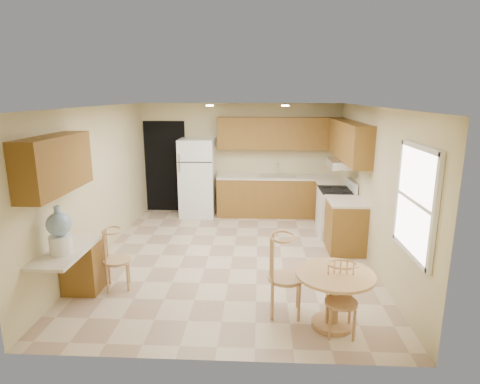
{
  "coord_description": "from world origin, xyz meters",
  "views": [
    {
      "loc": [
        0.44,
        -6.36,
        2.69
      ],
      "look_at": [
        0.11,
        0.3,
        1.06
      ],
      "focal_mm": 30.0,
      "sensor_mm": 36.0,
      "label": 1
    }
  ],
  "objects_px": {
    "stove": "(336,212)",
    "dining_table": "(334,292)",
    "chair_table_a": "(287,271)",
    "water_crock": "(60,232)",
    "refrigerator": "(198,178)",
    "chair_desk": "(115,255)",
    "chair_table_b": "(343,297)"
  },
  "relations": [
    {
      "from": "stove",
      "to": "dining_table",
      "type": "height_order",
      "value": "stove"
    },
    {
      "from": "chair_table_a",
      "to": "water_crock",
      "type": "xyz_separation_m",
      "value": [
        -2.78,
        0.06,
        0.42
      ]
    },
    {
      "from": "refrigerator",
      "to": "chair_desk",
      "type": "relative_size",
      "value": 2.01
    },
    {
      "from": "refrigerator",
      "to": "chair_table_b",
      "type": "height_order",
      "value": "refrigerator"
    },
    {
      "from": "refrigerator",
      "to": "chair_table_b",
      "type": "distance_m",
      "value": 5.24
    },
    {
      "from": "stove",
      "to": "chair_desk",
      "type": "bearing_deg",
      "value": -144.68
    },
    {
      "from": "chair_table_b",
      "to": "chair_desk",
      "type": "height_order",
      "value": "chair_desk"
    },
    {
      "from": "chair_table_a",
      "to": "chair_table_b",
      "type": "bearing_deg",
      "value": 59.22
    },
    {
      "from": "chair_desk",
      "to": "stove",
      "type": "bearing_deg",
      "value": 110.21
    },
    {
      "from": "chair_table_a",
      "to": "chair_desk",
      "type": "height_order",
      "value": "chair_table_a"
    },
    {
      "from": "stove",
      "to": "dining_table",
      "type": "distance_m",
      "value": 3.27
    },
    {
      "from": "chair_table_b",
      "to": "dining_table",
      "type": "bearing_deg",
      "value": -76.95
    },
    {
      "from": "stove",
      "to": "chair_table_b",
      "type": "distance_m",
      "value": 3.5
    },
    {
      "from": "stove",
      "to": "chair_desk",
      "type": "height_order",
      "value": "stove"
    },
    {
      "from": "dining_table",
      "to": "water_crock",
      "type": "distance_m",
      "value": 3.39
    },
    {
      "from": "refrigerator",
      "to": "water_crock",
      "type": "bearing_deg",
      "value": -103.95
    },
    {
      "from": "dining_table",
      "to": "chair_table_a",
      "type": "xyz_separation_m",
      "value": [
        -0.55,
        0.15,
        0.18
      ]
    },
    {
      "from": "chair_desk",
      "to": "water_crock",
      "type": "relative_size",
      "value": 1.41
    },
    {
      "from": "refrigerator",
      "to": "chair_table_a",
      "type": "height_order",
      "value": "refrigerator"
    },
    {
      "from": "refrigerator",
      "to": "chair_table_a",
      "type": "xyz_separation_m",
      "value": [
        1.73,
        -4.28,
        -0.24
      ]
    },
    {
      "from": "stove",
      "to": "chair_table_b",
      "type": "xyz_separation_m",
      "value": [
        -0.55,
        -3.46,
        0.04
      ]
    },
    {
      "from": "chair_table_a",
      "to": "chair_table_b",
      "type": "distance_m",
      "value": 0.73
    },
    {
      "from": "chair_table_b",
      "to": "chair_desk",
      "type": "distance_m",
      "value": 3.09
    },
    {
      "from": "chair_table_a",
      "to": "chair_desk",
      "type": "relative_size",
      "value": 1.19
    },
    {
      "from": "refrigerator",
      "to": "dining_table",
      "type": "xyz_separation_m",
      "value": [
        2.28,
        -4.43,
        -0.42
      ]
    },
    {
      "from": "stove",
      "to": "water_crock",
      "type": "height_order",
      "value": "water_crock"
    },
    {
      "from": "stove",
      "to": "chair_desk",
      "type": "relative_size",
      "value": 1.26
    },
    {
      "from": "chair_desk",
      "to": "water_crock",
      "type": "xyz_separation_m",
      "value": [
        -0.45,
        -0.54,
        0.52
      ]
    },
    {
      "from": "dining_table",
      "to": "chair_desk",
      "type": "height_order",
      "value": "chair_desk"
    },
    {
      "from": "stove",
      "to": "chair_table_b",
      "type": "bearing_deg",
      "value": -98.96
    },
    {
      "from": "refrigerator",
      "to": "water_crock",
      "type": "relative_size",
      "value": 2.84
    },
    {
      "from": "chair_table_b",
      "to": "chair_desk",
      "type": "bearing_deg",
      "value": -17.27
    }
  ]
}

